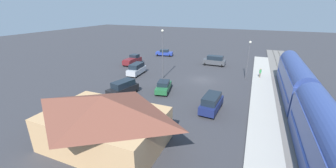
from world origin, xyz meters
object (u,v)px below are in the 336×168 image
(pedestrian_on_platform, at_px, (260,72))
(suv_silver, at_px, (137,69))
(light_pole_lot_center, at_px, (163,49))
(sedan_blue, at_px, (164,53))
(suv_black, at_px, (123,88))
(suv_charcoal, at_px, (214,60))
(station_building, at_px, (104,120))
(pickup_maroon, at_px, (133,60))
(suv_navy, at_px, (211,103))
(light_pole_near_platform, at_px, (249,55))
(sedan_green, at_px, (164,86))

(pedestrian_on_platform, height_order, suv_silver, suv_silver)
(pedestrian_on_platform, height_order, light_pole_lot_center, light_pole_lot_center)
(suv_silver, bearing_deg, sedan_blue, -84.48)
(suv_black, bearing_deg, suv_charcoal, -112.86)
(station_building, xyz_separation_m, suv_charcoal, (-4.05, -33.01, -1.49))
(suv_silver, distance_m, suv_black, 10.10)
(station_building, height_order, pickup_maroon, station_building)
(suv_navy, bearing_deg, light_pole_near_platform, -102.26)
(sedan_blue, height_order, light_pole_near_platform, light_pole_near_platform)
(station_building, bearing_deg, suv_silver, -66.76)
(pickup_maroon, xyz_separation_m, suv_navy, (-21.51, 16.02, 0.12))
(sedan_blue, bearing_deg, light_pole_lot_center, 112.72)
(sedan_green, relative_size, suv_black, 0.92)
(sedan_green, bearing_deg, pickup_maroon, -43.10)
(suv_charcoal, bearing_deg, suv_black, 67.14)
(suv_charcoal, xyz_separation_m, suv_black, (9.40, 22.30, 0.00))
(suv_black, xyz_separation_m, light_pole_near_platform, (-16.55, -15.17, 3.28))
(station_building, relative_size, suv_silver, 2.31)
(pickup_maroon, height_order, suv_black, suv_black)
(suv_charcoal, height_order, suv_silver, same)
(suv_charcoal, distance_m, sedan_blue, 15.16)
(suv_black, xyz_separation_m, suv_navy, (-13.25, 0.05, 0.00))
(pedestrian_on_platform, relative_size, suv_navy, 0.34)
(sedan_blue, height_order, suv_navy, suv_navy)
(pedestrian_on_platform, relative_size, light_pole_near_platform, 0.25)
(light_pole_lot_center, bearing_deg, suv_navy, 138.96)
(pedestrian_on_platform, distance_m, suv_navy, 17.00)
(pickup_maroon, relative_size, suv_navy, 1.08)
(suv_black, relative_size, suv_navy, 1.04)
(station_building, distance_m, suv_navy, 13.35)
(pedestrian_on_platform, relative_size, pickup_maroon, 0.31)
(sedan_blue, xyz_separation_m, suv_navy, (-18.27, 27.00, 0.27))
(station_building, xyz_separation_m, sedan_green, (0.28, -14.22, -1.76))
(suv_silver, xyz_separation_m, light_pole_near_platform, (-19.89, -5.63, 3.28))
(pickup_maroon, distance_m, suv_charcoal, 18.76)
(pedestrian_on_platform, bearing_deg, suv_black, 40.13)
(sedan_blue, bearing_deg, suv_silver, 95.52)
(light_pole_near_platform, bearing_deg, station_building, 66.60)
(suv_charcoal, height_order, suv_black, same)
(suv_silver, bearing_deg, pickup_maroon, -52.62)
(sedan_green, bearing_deg, station_building, 91.15)
(suv_charcoal, height_order, light_pole_near_platform, light_pole_near_platform)
(pickup_maroon, relative_size, suv_black, 1.04)
(pedestrian_on_platform, xyz_separation_m, pickup_maroon, (27.20, -0.01, -0.25))
(sedan_blue, relative_size, light_pole_near_platform, 0.69)
(sedan_green, distance_m, suv_black, 6.16)
(suv_black, bearing_deg, sedan_blue, -79.44)
(light_pole_lot_center, bearing_deg, pickup_maroon, -31.58)
(station_building, relative_size, sedan_blue, 2.43)
(suv_navy, bearing_deg, light_pole_lot_center, -41.04)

